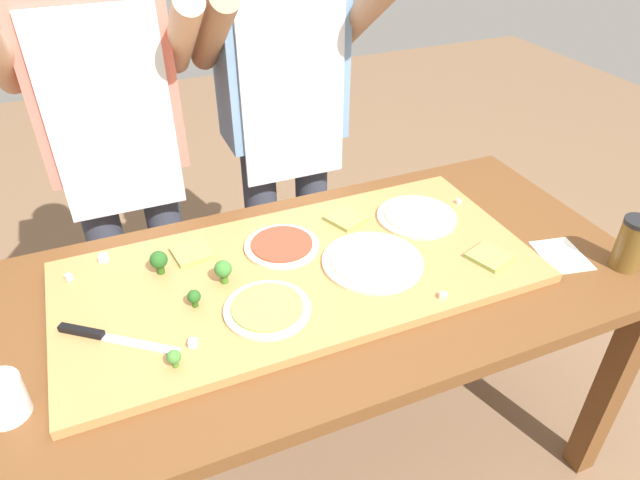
% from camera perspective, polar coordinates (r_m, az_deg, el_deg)
% --- Properties ---
extents(ground_plane, '(8.00, 8.00, 0.00)m').
position_cam_1_polar(ground_plane, '(2.06, 0.22, -21.14)').
color(ground_plane, brown).
extents(prep_table, '(1.71, 0.83, 0.79)m').
position_cam_1_polar(prep_table, '(1.54, 0.27, -6.81)').
color(prep_table, brown).
rests_on(prep_table, ground).
extents(cutting_board, '(1.24, 0.57, 0.03)m').
position_cam_1_polar(cutting_board, '(1.48, -2.03, -3.30)').
color(cutting_board, '#B27F47').
rests_on(cutting_board, prep_table).
extents(chefs_knife, '(0.25, 0.19, 0.02)m').
position_cam_1_polar(chefs_knife, '(1.37, -21.38, -9.04)').
color(chefs_knife, '#B7BABF').
rests_on(chefs_knife, cutting_board).
extents(pizza_whole_tomato_red, '(0.21, 0.21, 0.02)m').
position_cam_1_polar(pizza_whole_tomato_red, '(1.54, -3.90, -0.56)').
color(pizza_whole_tomato_red, beige).
rests_on(pizza_whole_tomato_red, cutting_board).
extents(pizza_whole_pesto_green, '(0.21, 0.21, 0.02)m').
position_cam_1_polar(pizza_whole_pesto_green, '(1.34, -5.39, -6.97)').
color(pizza_whole_pesto_green, beige).
rests_on(pizza_whole_pesto_green, cutting_board).
extents(pizza_whole_cheese_artichoke, '(0.24, 0.24, 0.02)m').
position_cam_1_polar(pizza_whole_cheese_artichoke, '(1.69, 9.83, 2.40)').
color(pizza_whole_cheese_artichoke, beige).
rests_on(pizza_whole_cheese_artichoke, cutting_board).
extents(pizza_whole_white_garlic, '(0.27, 0.27, 0.02)m').
position_cam_1_polar(pizza_whole_white_garlic, '(1.49, 5.38, -2.15)').
color(pizza_whole_white_garlic, beige).
rests_on(pizza_whole_white_garlic, cutting_board).
extents(pizza_slice_center, '(0.12, 0.12, 0.01)m').
position_cam_1_polar(pizza_slice_center, '(1.57, 16.89, -1.61)').
color(pizza_slice_center, '#899E4C').
rests_on(pizza_slice_center, cutting_board).
extents(pizza_slice_far_right, '(0.13, 0.13, 0.01)m').
position_cam_1_polar(pizza_slice_far_right, '(1.66, 2.70, 2.22)').
color(pizza_slice_far_right, '#899E4C').
rests_on(pizza_slice_far_right, cutting_board).
extents(pizza_slice_near_left, '(0.11, 0.11, 0.01)m').
position_cam_1_polar(pizza_slice_near_left, '(1.55, -12.91, -1.26)').
color(pizza_slice_near_left, '#899E4C').
rests_on(pizza_slice_near_left, cutting_board).
extents(broccoli_floret_front_left, '(0.03, 0.03, 0.04)m').
position_cam_1_polar(broccoli_floret_front_left, '(1.24, -14.64, -11.50)').
color(broccoli_floret_front_left, '#487A23').
rests_on(broccoli_floret_front_left, cutting_board).
extents(broccoli_floret_back_left, '(0.05, 0.05, 0.06)m').
position_cam_1_polar(broccoli_floret_back_left, '(1.49, -16.09, -2.03)').
color(broccoli_floret_back_left, '#2C5915').
rests_on(broccoli_floret_back_left, cutting_board).
extents(broccoli_floret_front_right, '(0.03, 0.03, 0.05)m').
position_cam_1_polar(broccoli_floret_front_right, '(1.37, -12.69, -5.70)').
color(broccoli_floret_front_right, '#2C5915').
rests_on(broccoli_floret_front_right, cutting_board).
extents(broccoli_floret_back_right, '(0.04, 0.04, 0.06)m').
position_cam_1_polar(broccoli_floret_back_right, '(1.42, -9.83, -3.02)').
color(broccoli_floret_back_right, '#3F7220').
rests_on(broccoli_floret_back_right, cutting_board).
extents(cheese_crumble_a, '(0.03, 0.03, 0.02)m').
position_cam_1_polar(cheese_crumble_a, '(1.59, -21.19, -1.71)').
color(cheese_crumble_a, white).
rests_on(cheese_crumble_a, cutting_board).
extents(cheese_crumble_b, '(0.01, 0.01, 0.01)m').
position_cam_1_polar(cheese_crumble_b, '(1.79, 13.92, 3.82)').
color(cheese_crumble_b, white).
rests_on(cheese_crumble_b, cutting_board).
extents(cheese_crumble_c, '(0.02, 0.02, 0.02)m').
position_cam_1_polar(cheese_crumble_c, '(1.56, -24.21, -3.47)').
color(cheese_crumble_c, silver).
rests_on(cheese_crumble_c, cutting_board).
extents(cheese_crumble_d, '(0.02, 0.02, 0.02)m').
position_cam_1_polar(cheese_crumble_d, '(1.40, 12.44, -5.58)').
color(cheese_crumble_d, silver).
rests_on(cheese_crumble_d, cutting_board).
extents(cheese_crumble_e, '(0.02, 0.02, 0.02)m').
position_cam_1_polar(cheese_crumble_e, '(1.28, -12.80, -10.21)').
color(cheese_crumble_e, silver).
rests_on(cheese_crumble_e, cutting_board).
extents(flour_cup, '(0.09, 0.09, 0.09)m').
position_cam_1_polar(flour_cup, '(1.30, -29.55, -14.03)').
color(flour_cup, white).
rests_on(flour_cup, prep_table).
extents(sauce_jar, '(0.08, 0.08, 0.15)m').
position_cam_1_polar(sauce_jar, '(1.69, 29.13, -0.33)').
color(sauce_jar, brown).
rests_on(sauce_jar, prep_table).
extents(recipe_note, '(0.15, 0.17, 0.00)m').
position_cam_1_polar(recipe_note, '(1.69, 23.38, -1.45)').
color(recipe_note, white).
rests_on(recipe_note, prep_table).
extents(cook_left, '(0.54, 0.39, 1.67)m').
position_cam_1_polar(cook_left, '(1.84, -20.24, 9.89)').
color(cook_left, '#333847').
rests_on(cook_left, ground).
extents(cook_right, '(0.54, 0.39, 1.67)m').
position_cam_1_polar(cook_right, '(1.93, -3.71, 13.14)').
color(cook_right, '#333847').
rests_on(cook_right, ground).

